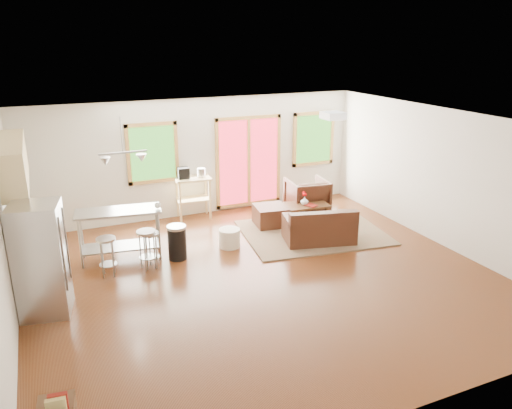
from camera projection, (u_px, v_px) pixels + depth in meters
name	position (u px, v px, depth m)	size (l,w,h in m)	color
floor	(263.00, 278.00, 8.38)	(7.50, 7.00, 0.02)	#3B1C0C
ceiling	(264.00, 122.00, 7.54)	(7.50, 7.00, 0.02)	silver
back_wall	(198.00, 158.00, 11.00)	(7.50, 0.02, 2.60)	beige
left_wall	(3.00, 241.00, 6.53)	(0.02, 7.00, 2.60)	beige
right_wall	(445.00, 178.00, 9.39)	(0.02, 7.00, 2.60)	beige
front_wall	(411.00, 308.00, 4.91)	(7.50, 0.02, 2.60)	beige
window_left	(153.00, 153.00, 10.52)	(1.10, 0.05, 1.30)	#224F17
french_doors	(249.00, 162.00, 11.48)	(1.60, 0.05, 2.10)	maroon
window_right	(314.00, 139.00, 12.00)	(1.10, 0.05, 1.30)	#224F17
rug	(313.00, 232.00, 10.25)	(2.80, 2.16, 0.03)	#4F6342
loveseat	(319.00, 229.00, 9.71)	(1.48, 1.06, 0.71)	#32190F
coffee_table	(305.00, 207.00, 10.80)	(1.03, 0.68, 0.39)	#3B2513
armchair	(307.00, 194.00, 11.31)	(0.85, 0.80, 0.88)	#32190F
ottoman	(271.00, 216.00, 10.59)	(0.65, 0.65, 0.44)	#32190F
pouf	(230.00, 238.00, 9.54)	(0.41, 0.41, 0.36)	beige
vase	(304.00, 200.00, 10.71)	(0.17, 0.17, 0.29)	silver
book	(308.00, 201.00, 10.56)	(0.19, 0.02, 0.26)	maroon
cabinets	(29.00, 222.00, 8.23)	(0.64, 2.24, 2.30)	#D2B779
refrigerator	(41.00, 260.00, 7.07)	(0.77, 0.76, 1.67)	#B7BABC
island	(119.00, 226.00, 8.87)	(1.55, 0.80, 0.93)	#B7BABC
cup	(158.00, 205.00, 8.83)	(0.11, 0.09, 0.11)	silver
bar_stool_a	(107.00, 248.00, 8.28)	(0.38, 0.38, 0.68)	#B7BABC
bar_stool_b	(147.00, 241.00, 8.55)	(0.40, 0.40, 0.70)	#B7BABC
bar_stool_c	(151.00, 242.00, 8.59)	(0.37, 0.37, 0.65)	#B7BABC
trash_can	(177.00, 242.00, 8.98)	(0.43, 0.43, 0.64)	black
kitchen_cart	(192.00, 183.00, 10.87)	(0.81, 0.56, 1.16)	#D2B779
ceiling_flush	(333.00, 116.00, 8.69)	(0.35, 0.35, 0.12)	white
pendant_light	(123.00, 159.00, 8.35)	(0.80, 0.18, 0.79)	gray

